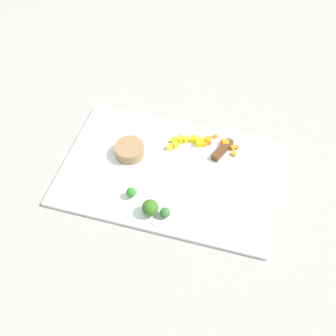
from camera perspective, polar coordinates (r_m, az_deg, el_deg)
The scene contains 23 objects.
ground_plane at distance 0.92m, azimuth -0.00°, elevation -0.82°, with size 4.00×4.00×0.00m, color gray.
cutting_board at distance 0.91m, azimuth -0.00°, elevation -0.60°, with size 0.54×0.35×0.01m, color white.
prep_bowl at distance 0.93m, azimuth -6.24°, elevation 2.90°, with size 0.08×0.08×0.03m, color #906A48.
chef_knife at distance 0.91m, azimuth 6.58°, elevation 0.41°, with size 0.15×0.30×0.02m.
carrot_dice_0 at distance 0.96m, azimuth 5.50°, elevation 4.31°, with size 0.01×0.01×0.01m, color orange.
carrot_dice_1 at distance 0.97m, azimuth 11.04°, elevation 3.34°, with size 0.01×0.01×0.01m, color orange.
carrot_dice_2 at distance 0.95m, azimuth 10.65°, elevation 2.31°, with size 0.01×0.01×0.01m, color orange.
carrot_dice_3 at distance 0.96m, azimuth 6.51°, elevation 4.45°, with size 0.02×0.02×0.02m, color orange.
carrot_dice_4 at distance 0.98m, azimuth 7.69°, elevation 5.14°, with size 0.01×0.01×0.01m, color orange.
carrot_dice_5 at distance 0.97m, azimuth 8.85°, elevation 4.21°, with size 0.01×0.01×0.01m, color orange.
carrot_dice_6 at distance 0.96m, azimuth 5.99°, elevation 3.96°, with size 0.01×0.01×0.01m, color orange.
carrot_dice_7 at distance 0.96m, azimuth 10.43°, elevation 3.20°, with size 0.01×0.01×0.01m, color orange.
carrot_dice_8 at distance 0.96m, azimuth 9.29°, elevation 3.93°, with size 0.02×0.02×0.02m, color orange.
pepper_dice_0 at distance 0.96m, azimuth 5.19°, elevation 4.16°, with size 0.02×0.02×0.02m, color yellow.
pepper_dice_1 at distance 0.96m, azimuth 4.17°, elevation 4.72°, with size 0.02×0.02×0.02m, color yellow.
pepper_dice_2 at distance 0.96m, azimuth 2.92°, elevation 4.67°, with size 0.01×0.01×0.02m, color yellow.
pepper_dice_3 at distance 0.95m, azimuth 1.30°, elevation 3.73°, with size 0.01×0.02×0.01m, color yellow.
pepper_dice_4 at distance 0.96m, azimuth 0.98°, elevation 4.42°, with size 0.02×0.02×0.01m, color yellow.
pepper_dice_5 at distance 0.94m, azimuth 0.26°, elevation 3.41°, with size 0.01×0.02×0.01m, color yellow.
pepper_dice_6 at distance 0.96m, azimuth 2.03°, elevation 4.73°, with size 0.02×0.02×0.02m, color yellow.
broccoli_floret_0 at distance 0.82m, azimuth -2.89°, elevation -6.44°, with size 0.04×0.04×0.04m.
broccoli_floret_1 at distance 0.85m, azimuth -5.99°, elevation -3.96°, with size 0.02×0.02×0.03m.
broccoli_floret_2 at distance 0.82m, azimuth -0.48°, elevation -7.28°, with size 0.02×0.02×0.03m.
Camera 1 is at (-0.14, 0.51, 0.74)m, focal length 37.60 mm.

